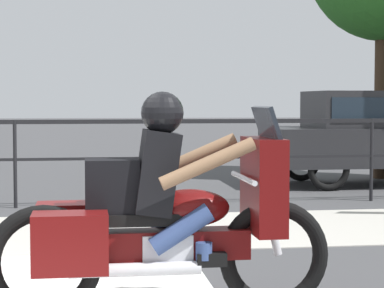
{
  "coord_description": "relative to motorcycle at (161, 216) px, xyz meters",
  "views": [
    {
      "loc": [
        0.94,
        -4.95,
        1.46
      ],
      "look_at": [
        1.72,
        0.49,
        1.15
      ],
      "focal_mm": 70.0,
      "sensor_mm": 36.0,
      "label": 1
    }
  ],
  "objects": [
    {
      "name": "motorcycle",
      "position": [
        0.0,
        0.0,
        0.0
      ],
      "size": [
        2.35,
        0.76,
        1.53
      ],
      "rotation": [
        0.0,
        0.0,
        0.04
      ],
      "color": "black",
      "rests_on": "ground"
    },
    {
      "name": "fence_railing",
      "position": [
        -1.45,
        5.41,
        0.27
      ],
      "size": [
        36.0,
        0.05,
        1.21
      ],
      "color": "black",
      "rests_on": "ground"
    },
    {
      "name": "parked_car",
      "position": [
        4.63,
        7.43,
        0.25
      ],
      "size": [
        4.21,
        1.69,
        1.64
      ],
      "rotation": [
        0.0,
        0.0,
        -0.06
      ],
      "color": "#232326",
      "rests_on": "ground"
    }
  ]
}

